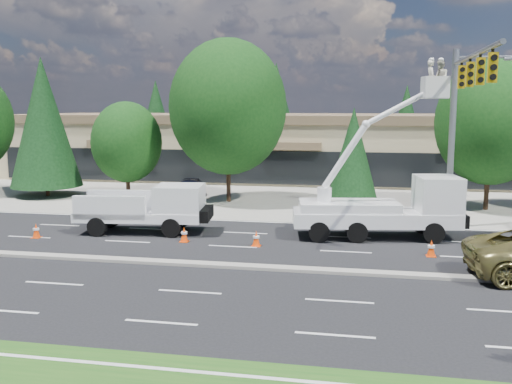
# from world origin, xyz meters

# --- Properties ---
(ground) EXTENTS (140.00, 140.00, 0.00)m
(ground) POSITION_xyz_m (0.00, 0.00, 0.00)
(ground) COLOR black
(ground) RESTS_ON ground
(concrete_apron) EXTENTS (140.00, 22.00, 0.01)m
(concrete_apron) POSITION_xyz_m (0.00, 20.00, 0.01)
(concrete_apron) COLOR gray
(concrete_apron) RESTS_ON ground
(road_median) EXTENTS (120.00, 0.55, 0.12)m
(road_median) POSITION_xyz_m (0.00, 0.00, 0.06)
(road_median) COLOR gray
(road_median) RESTS_ON ground
(strip_mall) EXTENTS (50.40, 15.40, 5.50)m
(strip_mall) POSITION_xyz_m (0.00, 29.97, 2.83)
(strip_mall) COLOR tan
(strip_mall) RESTS_ON ground
(tree_front_b) EXTENTS (4.84, 4.84, 9.54)m
(tree_front_b) POSITION_xyz_m (-16.00, 15.00, 5.12)
(tree_front_b) COLOR #332114
(tree_front_b) RESTS_ON ground
(tree_front_c) EXTENTS (4.72, 4.72, 6.54)m
(tree_front_c) POSITION_xyz_m (-10.00, 15.00, 3.83)
(tree_front_c) COLOR #332114
(tree_front_c) RESTS_ON ground
(tree_front_d) EXTENTS (7.58, 7.58, 10.51)m
(tree_front_d) POSITION_xyz_m (-3.00, 15.00, 6.15)
(tree_front_d) COLOR #332114
(tree_front_d) RESTS_ON ground
(tree_front_e) EXTENTS (3.13, 3.13, 6.16)m
(tree_front_e) POSITION_xyz_m (5.00, 15.00, 3.30)
(tree_front_e) COLOR #332114
(tree_front_e) RESTS_ON ground
(tree_front_f) EXTENTS (6.48, 6.48, 8.99)m
(tree_front_f) POSITION_xyz_m (13.00, 15.00, 5.26)
(tree_front_f) COLOR #332114
(tree_front_f) RESTS_ON ground
(tree_back_a) EXTENTS (4.65, 4.65, 9.16)m
(tree_back_a) POSITION_xyz_m (-18.00, 42.00, 4.92)
(tree_back_a) COLOR #332114
(tree_back_a) RESTS_ON ground
(tree_back_b) EXTENTS (5.55, 5.55, 10.94)m
(tree_back_b) POSITION_xyz_m (-4.00, 42.00, 5.87)
(tree_back_b) COLOR #332114
(tree_back_b) RESTS_ON ground
(tree_back_c) EXTENTS (4.30, 4.30, 8.47)m
(tree_back_c) POSITION_xyz_m (10.00, 42.00, 4.54)
(tree_back_c) COLOR #332114
(tree_back_c) RESTS_ON ground
(signal_mast) EXTENTS (2.76, 10.16, 9.00)m
(signal_mast) POSITION_xyz_m (10.03, 7.04, 6.06)
(signal_mast) COLOR gray
(signal_mast) RESTS_ON ground
(utility_pickup) EXTENTS (6.43, 3.01, 2.38)m
(utility_pickup) POSITION_xyz_m (-4.70, 5.30, 0.98)
(utility_pickup) COLOR white
(utility_pickup) RESTS_ON ground
(bucket_truck) EXTENTS (8.00, 3.47, 8.40)m
(bucket_truck) POSITION_xyz_m (7.02, 6.32, 1.81)
(bucket_truck) COLOR white
(bucket_truck) RESTS_ON ground
(traffic_cone_a) EXTENTS (0.40, 0.40, 0.70)m
(traffic_cone_a) POSITION_xyz_m (-9.60, 3.16, 0.34)
(traffic_cone_a) COLOR #FF4408
(traffic_cone_a) RESTS_ON ground
(traffic_cone_b) EXTENTS (0.40, 0.40, 0.70)m
(traffic_cone_b) POSITION_xyz_m (-2.41, 3.69, 0.34)
(traffic_cone_b) COLOR #FF4408
(traffic_cone_b) RESTS_ON ground
(traffic_cone_c) EXTENTS (0.40, 0.40, 0.70)m
(traffic_cone_c) POSITION_xyz_m (1.02, 3.50, 0.34)
(traffic_cone_c) COLOR #FF4408
(traffic_cone_c) RESTS_ON ground
(traffic_cone_d) EXTENTS (0.40, 0.40, 0.70)m
(traffic_cone_d) POSITION_xyz_m (8.53, 3.13, 0.34)
(traffic_cone_d) COLOR #FF4408
(traffic_cone_d) RESTS_ON ground
(traffic_cone_e) EXTENTS (0.40, 0.40, 0.70)m
(traffic_cone_e) POSITION_xyz_m (11.34, 3.94, 0.34)
(traffic_cone_e) COLOR #FF4408
(traffic_cone_e) RESTS_ON ground
(parked_car_west) EXTENTS (2.37, 4.31, 1.39)m
(parked_car_west) POSITION_xyz_m (-5.94, 16.00, 0.69)
(parked_car_west) COLOR black
(parked_car_west) RESTS_ON ground
(parked_car_east) EXTENTS (2.01, 4.90, 1.58)m
(parked_car_east) POSITION_xyz_m (10.25, 16.00, 0.79)
(parked_car_east) COLOR black
(parked_car_east) RESTS_ON ground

